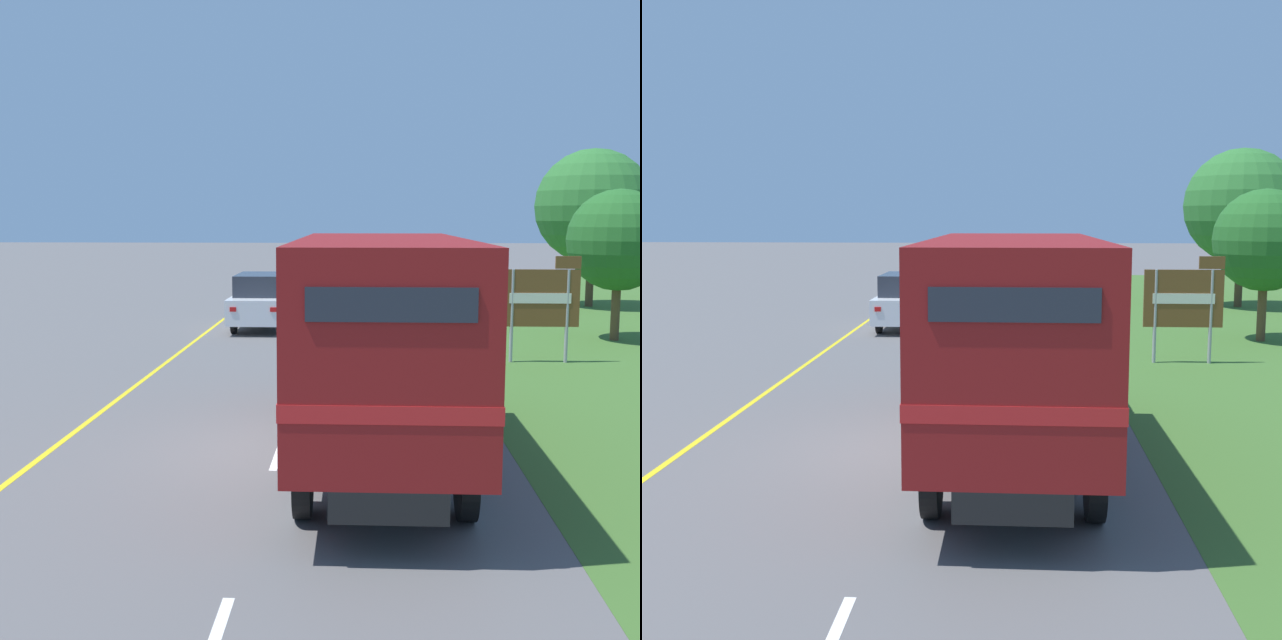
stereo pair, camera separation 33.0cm
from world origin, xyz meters
The scene contains 13 objects.
ground_plane centered at (0.00, 0.00, 0.00)m, with size 200.00×200.00×0.00m, color #5B5959.
edge_line_yellow centered at (-3.70, 10.82, 0.00)m, with size 0.12×56.73×0.01m, color yellow.
centre_dash_near centered at (0.00, 0.20, 0.00)m, with size 0.12×2.60×0.01m, color white.
centre_dash_mid_a centered at (0.00, 6.80, 0.00)m, with size 0.12×2.60×0.01m, color white.
centre_dash_mid_b centered at (0.00, 13.40, 0.00)m, with size 0.12×2.60×0.01m, color white.
centre_dash_far centered at (0.00, 20.00, 0.00)m, with size 0.12×2.60×0.01m, color white.
centre_dash_farthest centered at (0.00, 26.60, 0.00)m, with size 0.12×2.60×0.01m, color white.
horse_trailer_truck centered at (1.60, -0.26, 1.94)m, with size 2.37×8.85×3.44m.
lead_car_white centered at (-2.02, 14.11, 0.94)m, with size 1.80×4.43×1.84m.
lead_car_red_ahead centered at (2.01, 29.14, 0.95)m, with size 1.80×4.43×1.87m.
highway_sign centered at (5.92, 8.08, 1.64)m, with size 2.00×0.09×2.75m.
roadside_tree_near centered at (9.03, 11.97, 3.03)m, with size 3.06×3.06×4.57m.
roadside_tree_mid centered at (10.85, 21.23, 4.15)m, with size 4.68×4.68×6.50m.
Camera 2 is at (1.60, -12.54, 3.76)m, focal length 45.00 mm.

